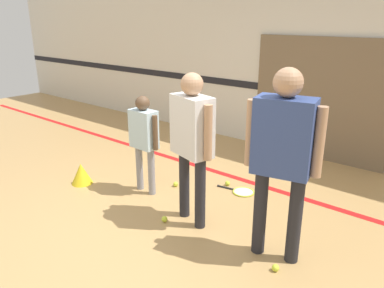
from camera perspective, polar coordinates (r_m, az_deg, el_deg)
name	(u,v)px	position (r m, az deg, el deg)	size (l,w,h in m)	color
ground_plane	(162,223)	(4.23, -4.57, -11.88)	(16.00, 16.00, 0.00)	tan
wall_back	(296,54)	(6.25, 15.57, 13.06)	(16.00, 0.07, 3.20)	silver
wall_panel	(319,100)	(6.12, 18.77, 6.40)	(2.12, 0.05, 1.88)	#756047
floor_stripe	(238,178)	(5.31, 7.04, -5.21)	(14.40, 0.10, 0.01)	red
person_instructor	(192,134)	(3.85, 0.00, 1.58)	(0.60, 0.37, 1.64)	#232328
person_student_left	(144,134)	(4.67, -7.35, 1.51)	(0.48, 0.21, 1.26)	gray
person_student_right	(283,147)	(3.31, 13.67, -0.41)	(0.66, 0.37, 1.78)	#232328
racket_spare_on_floor	(242,191)	(4.92, 7.62, -7.19)	(0.54, 0.33, 0.03)	#C6D838
tennis_ball_near_instructor	(165,219)	(4.23, -4.21, -11.35)	(0.07, 0.07, 0.07)	#CCE038
tennis_ball_by_spare_racket	(227,183)	(5.07, 5.43, -5.98)	(0.07, 0.07, 0.07)	#CCE038
tennis_ball_stray_left	(176,184)	(5.03, -2.51, -6.13)	(0.07, 0.07, 0.07)	#CCE038
tennis_ball_stray_right	(275,268)	(3.59, 12.61, -17.94)	(0.07, 0.07, 0.07)	#CCE038
training_cone	(81,174)	(5.29, -16.50, -4.35)	(0.28, 0.28, 0.28)	yellow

